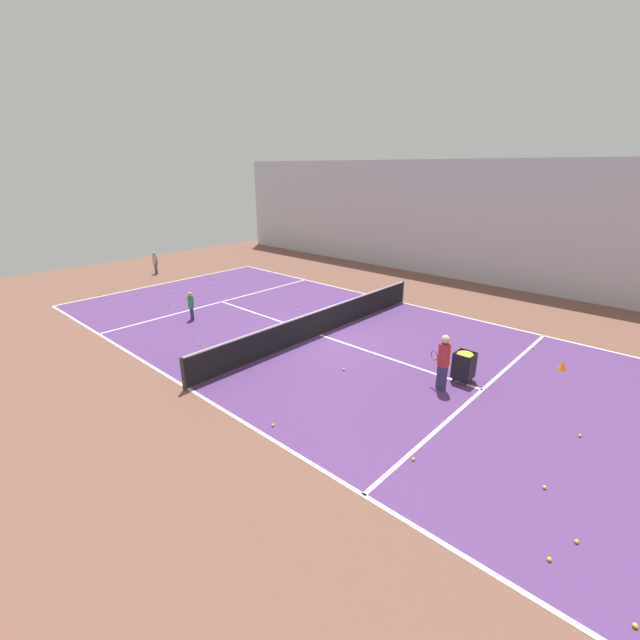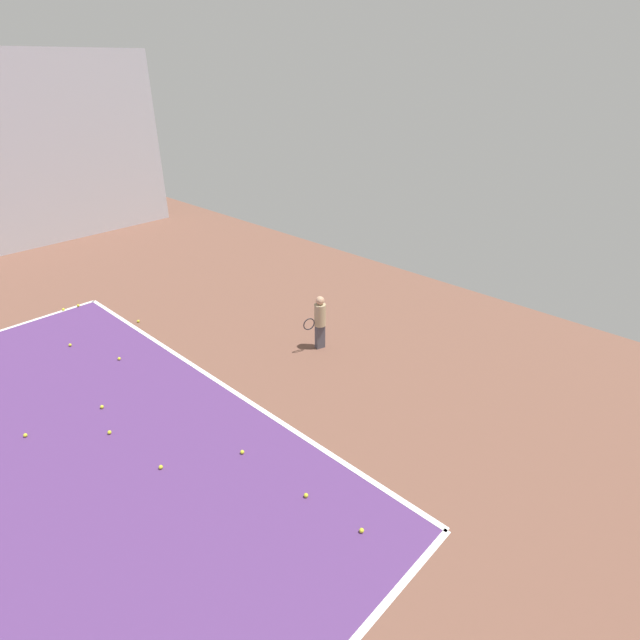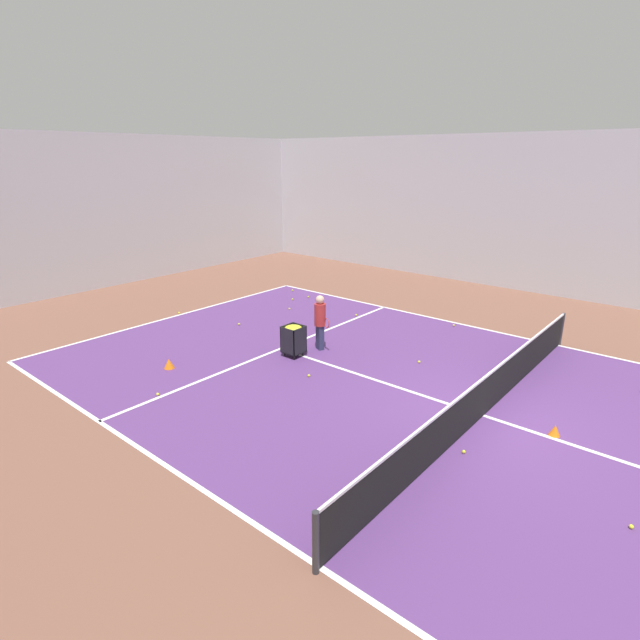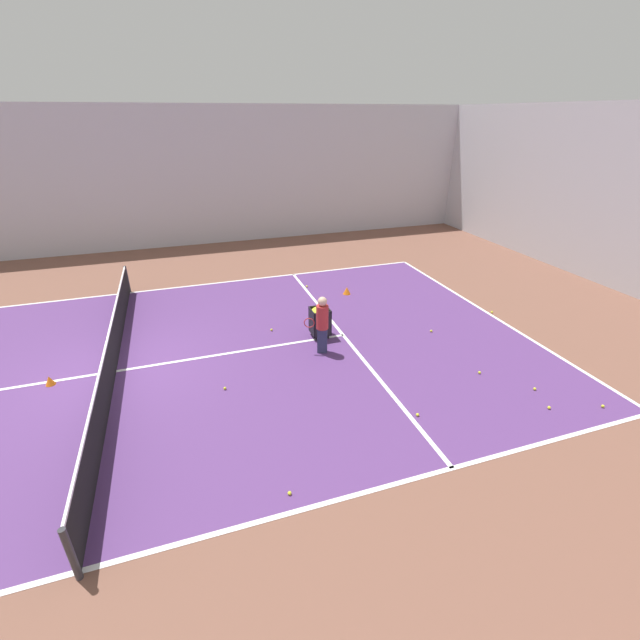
{
  "view_description": "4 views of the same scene",
  "coord_description": "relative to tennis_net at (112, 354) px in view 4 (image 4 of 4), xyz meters",
  "views": [
    {
      "loc": [
        10.84,
        9.9,
        5.85
      ],
      "look_at": [
        0.0,
        0.0,
        0.59
      ],
      "focal_mm": 24.0,
      "sensor_mm": 36.0,
      "label": 1
    },
    {
      "loc": [
        -7.5,
        -6.4,
        5.85
      ],
      "look_at": [
        -0.73,
        -13.6,
        0.71
      ],
      "focal_mm": 28.0,
      "sensor_mm": 36.0,
      "label": 2
    },
    {
      "loc": [
        -9.64,
        -3.47,
        5.36
      ],
      "look_at": [
        0.73,
        5.24,
        0.89
      ],
      "focal_mm": 28.0,
      "sensor_mm": 36.0,
      "label": 3
    },
    {
      "loc": [
        10.26,
        1.98,
        5.85
      ],
      "look_at": [
        -0.15,
        5.47,
        0.53
      ],
      "focal_mm": 24.0,
      "sensor_mm": 36.0,
      "label": 4
    }
  ],
  "objects": [
    {
      "name": "ground_plane",
      "position": [
        0.0,
        0.0,
        -0.51
      ],
      "size": [
        37.79,
        37.79,
        0.0
      ],
      "primitive_type": "plane",
      "color": "brown"
    },
    {
      "name": "court_playing_area",
      "position": [
        0.0,
        0.0,
        -0.51
      ],
      "size": [
        10.99,
        22.3,
        0.0
      ],
      "color": "#563370",
      "rests_on": "ground"
    },
    {
      "name": "line_baseline_far",
      "position": [
        0.0,
        11.15,
        -0.51
      ],
      "size": [
        10.99,
        0.1,
        0.0
      ],
      "primitive_type": "cube",
      "color": "white",
      "rests_on": "ground"
    },
    {
      "name": "line_sideline_left",
      "position": [
        -5.49,
        0.0,
        -0.51
      ],
      "size": [
        0.1,
        22.3,
        0.0
      ],
      "primitive_type": "cube",
      "color": "white",
      "rests_on": "ground"
    },
    {
      "name": "line_sideline_right",
      "position": [
        5.49,
        0.0,
        -0.51
      ],
      "size": [
        0.1,
        22.3,
        0.0
      ],
      "primitive_type": "cube",
      "color": "white",
      "rests_on": "ground"
    },
    {
      "name": "line_service_far",
      "position": [
        0.0,
        6.13,
        -0.51
      ],
      "size": [
        10.99,
        0.1,
        0.0
      ],
      "primitive_type": "cube",
      "color": "white",
      "rests_on": "ground"
    },
    {
      "name": "line_centre_service",
      "position": [
        0.0,
        0.0,
        -0.51
      ],
      "size": [
        0.1,
        12.27,
        0.0
      ],
      "primitive_type": "cube",
      "color": "white",
      "rests_on": "ground"
    },
    {
      "name": "hall_enclosure_left",
      "position": [
        -11.31,
        0.0,
        2.62
      ],
      "size": [
        0.15,
        34.09,
        6.25
      ],
      "color": "silver",
      "rests_on": "ground"
    },
    {
      "name": "tennis_net",
      "position": [
        0.0,
        0.0,
        0.0
      ],
      "size": [
        11.29,
        0.1,
        0.98
      ],
      "color": "#2D2D33",
      "rests_on": "ground"
    },
    {
      "name": "coach_at_net",
      "position": [
        0.73,
        5.23,
        0.42
      ],
      "size": [
        0.43,
        0.68,
        1.62
      ],
      "rotation": [
        0.0,
        0.0,
        -2.0
      ],
      "color": "#2D3351",
      "rests_on": "ground"
    },
    {
      "name": "ball_cart",
      "position": [
        -0.15,
        5.47,
        0.12
      ],
      "size": [
        0.53,
        0.52,
        0.9
      ],
      "color": "black",
      "rests_on": "ground"
    },
    {
      "name": "training_cone_0",
      "position": [
        0.14,
        -1.42,
        -0.39
      ],
      "size": [
        0.22,
        0.22,
        0.23
      ],
      "primitive_type": "cone",
      "color": "orange",
      "rests_on": "ground"
    },
    {
      "name": "training_cone_1",
      "position": [
        -2.9,
        7.41,
        -0.38
      ],
      "size": [
        0.27,
        0.27,
        0.26
      ],
      "primitive_type": "cone",
      "color": "orange",
      "rests_on": "ground"
    },
    {
      "name": "tennis_ball_1",
      "position": [
        -1.63,
        -0.3,
        -0.47
      ],
      "size": [
        0.07,
        0.07,
        0.07
      ],
      "primitive_type": "sphere",
      "color": "yellow",
      "rests_on": "ground"
    },
    {
      "name": "tennis_ball_4",
      "position": [
        0.64,
        8.68,
        -0.47
      ],
      "size": [
        0.07,
        0.07,
        0.07
      ],
      "primitive_type": "sphere",
      "color": "yellow",
      "rests_on": "ground"
    },
    {
      "name": "tennis_ball_8",
      "position": [
        4.0,
        9.39,
        -0.47
      ],
      "size": [
        0.07,
        0.07,
        0.07
      ],
      "primitive_type": "sphere",
      "color": "yellow",
      "rests_on": "ground"
    },
    {
      "name": "tennis_ball_9",
      "position": [
        -4.0,
        6.24,
        -0.47
      ],
      "size": [
        0.07,
        0.07,
        0.07
      ],
      "primitive_type": "sphere",
      "color": "yellow",
      "rests_on": "ground"
    },
    {
      "name": "tennis_ball_10",
      "position": [
        3.97,
        6.29,
        -0.47
      ],
      "size": [
        0.07,
        0.07,
        0.07
      ],
      "primitive_type": "sphere",
      "color": "yellow",
      "rests_on": "ground"
    },
    {
      "name": "tennis_ball_11",
      "position": [
        0.1,
        11.28,
        -0.47
      ],
      "size": [
        0.07,
        0.07,
        0.07
      ],
      "primitive_type": "sphere",
      "color": "yellow",
      "rests_on": "ground"
    },
    {
      "name": "tennis_ball_12",
      "position": [
        1.67,
        2.5,
        -0.47
      ],
      "size": [
        0.07,
        0.07,
        0.07
      ],
      "primitive_type": "sphere",
      "color": "yellow",
      "rests_on": "ground"
    },
    {
      "name": "tennis_ball_15",
      "position": [
        -0.93,
        4.21,
        -0.47
      ],
      "size": [
        0.07,
        0.07,
        0.07
      ],
      "primitive_type": "sphere",
      "color": "yellow",
      "rests_on": "ground"
    },
    {
      "name": "tennis_ball_16",
      "position": [
        5.13,
        3.15,
        -0.47
      ],
      "size": [
        0.07,
        0.07,
        0.07
      ],
      "primitive_type": "sphere",
      "color": "yellow",
      "rests_on": "ground"
    },
    {
      "name": "tennis_ball_19",
      "position": [
        5.0,
        10.32,
        -0.47
      ],
      "size": [
        0.07,
        0.07,
        0.07
      ],
      "primitive_type": "sphere",
      "color": "yellow",
      "rests_on": "ground"
    },
    {
      "name": "tennis_ball_23",
      "position": [
        3.0,
        8.61,
        -0.47
      ],
      "size": [
        0.07,
        0.07,
        0.07
      ],
      "primitive_type": "sphere",
      "color": "yellow",
      "rests_on": "ground"
    },
    {
      "name": "tennis_ball_25",
      "position": [
        4.67,
        9.16,
        -0.47
      ],
      "size": [
        0.07,
        0.07,
        0.07
      ],
      "primitive_type": "sphere",
      "color": "yellow",
      "rests_on": "ground"
    }
  ]
}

